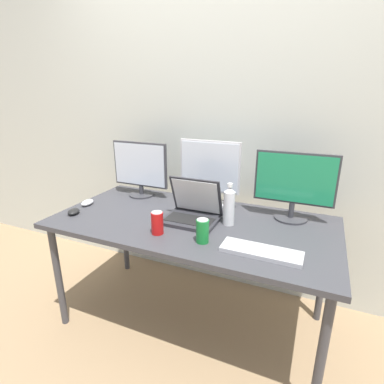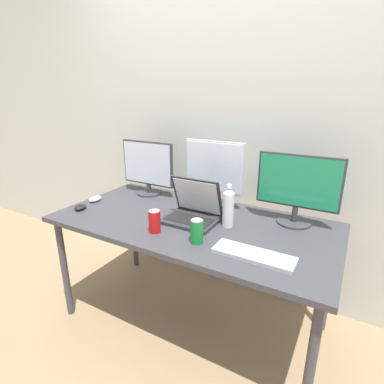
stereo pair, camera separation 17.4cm
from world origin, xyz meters
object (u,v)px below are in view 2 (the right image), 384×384
Objects in this scene: monitor_left at (148,167)px; water_bottle at (228,207)px; work_desk at (192,229)px; mouse_by_keyboard at (95,199)px; soda_can_by_laptop at (197,231)px; monitor_center at (214,173)px; soda_can_near_keyboard at (155,221)px; mouse_by_laptop at (80,207)px; keyboard_main at (254,255)px; laptop_silver at (193,211)px; monitor_right at (298,187)px.

monitor_left is 1.73× the size of water_bottle.
work_desk is 0.65m from monitor_left.
mouse_by_keyboard is 0.93m from soda_can_by_laptop.
monitor_center is 3.48× the size of soda_can_near_keyboard.
monitor_left is 0.55m from mouse_by_laptop.
soda_can_by_laptop is (0.15, -0.52, -0.17)m from monitor_center.
monitor_center is 0.57m from soda_can_by_laptop.
monitor_left is 0.44m from mouse_by_keyboard.
mouse_by_keyboard is (-1.22, 0.18, 0.01)m from keyboard_main.
laptop_silver is 0.29m from soda_can_by_laptop.
laptop_silver is at bearing 67.97° from soda_can_near_keyboard.
mouse_by_laptop is at bearing -84.73° from mouse_by_keyboard.
monitor_center is at bearing 129.78° from water_bottle.
keyboard_main is 0.37m from water_bottle.
laptop_silver is 0.83× the size of keyboard_main.
soda_can_by_laptop is (-0.38, -0.49, -0.16)m from monitor_right.
work_desk is 3.82× the size of monitor_center.
soda_can_by_laptop reaches higher than work_desk.
work_desk is 0.12m from laptop_silver.
mouse_by_keyboard is at bearing 164.07° from soda_can_near_keyboard.
soda_can_by_laptop is (0.88, -0.02, 0.05)m from mouse_by_laptop.
monitor_right is 1.35m from mouse_by_keyboard.
soda_can_by_laptop is at bearing -36.02° from monitor_left.
mouse_by_keyboard is (-0.23, -0.32, -0.19)m from monitor_left.
mouse_by_keyboard is at bearing 79.55° from mouse_by_laptop.
monitor_right reaches higher than soda_can_near_keyboard.
work_desk is 13.27× the size of soda_can_by_laptop.
monitor_left is 3.42× the size of soda_can_by_laptop.
soda_can_near_keyboard is (0.62, -0.03, 0.05)m from mouse_by_laptop.
monitor_left reaches higher than mouse_by_laptop.
soda_can_by_laptop is (-0.30, -0.01, 0.05)m from keyboard_main.
mouse_by_laptop is at bearing -164.00° from work_desk.
water_bottle is 0.28m from soda_can_by_laptop.
keyboard_main is 4.10× the size of mouse_by_laptop.
mouse_by_laptop is at bearing -112.48° from monitor_left.
water_bottle is at bearing -50.22° from monitor_center.
soda_can_near_keyboard reaches higher than keyboard_main.
monitor_right is 0.53m from keyboard_main.
keyboard_main is 1.18m from mouse_by_laptop.
laptop_silver is at bearing 123.71° from soda_can_by_laptop.
mouse_by_keyboard reaches higher than mouse_by_laptop.
laptop_silver is 3.00× the size of mouse_by_keyboard.
monitor_left is at bearing 130.15° from soda_can_near_keyboard.
water_bottle reaches higher than keyboard_main.
monitor_center is at bearing 2.35° from monitor_left.
monitor_right reaches higher than work_desk.
work_desk is at bearing -170.91° from water_bottle.
keyboard_main is (-0.08, -0.48, -0.21)m from monitor_right.
mouse_by_laptop is at bearing 178.65° from soda_can_by_laptop.
laptop_silver is 0.23m from water_bottle.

